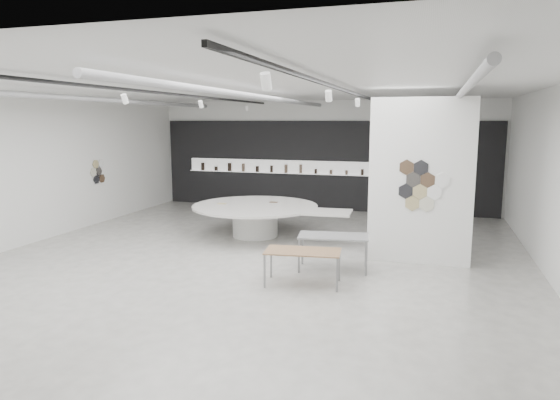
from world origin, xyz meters
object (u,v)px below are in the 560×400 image
(display_island, at_px, (257,216))
(sample_table_wood, at_px, (303,253))
(sample_table_stone, at_px, (333,238))
(partition_column, at_px, (421,181))
(kitchen_counter, at_px, (405,200))

(display_island, distance_m, sample_table_wood, 4.17)
(sample_table_wood, xyz_separation_m, sample_table_stone, (0.37, 1.11, 0.06))
(display_island, distance_m, sample_table_stone, 3.53)
(partition_column, bearing_deg, kitchen_counter, 96.15)
(sample_table_stone, bearing_deg, kitchen_counter, 80.85)
(partition_column, distance_m, display_island, 4.59)
(display_island, xyz_separation_m, sample_table_stone, (2.56, -2.44, 0.12))
(sample_table_stone, bearing_deg, display_island, 136.38)
(kitchen_counter, bearing_deg, sample_table_stone, -104.11)
(sample_table_wood, bearing_deg, display_island, 121.65)
(sample_table_wood, distance_m, sample_table_stone, 1.17)
(partition_column, height_order, sample_table_stone, partition_column)
(display_island, bearing_deg, sample_table_stone, -47.36)
(display_island, relative_size, kitchen_counter, 2.36)
(partition_column, xyz_separation_m, sample_table_wood, (-2.04, -2.26, -1.18))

